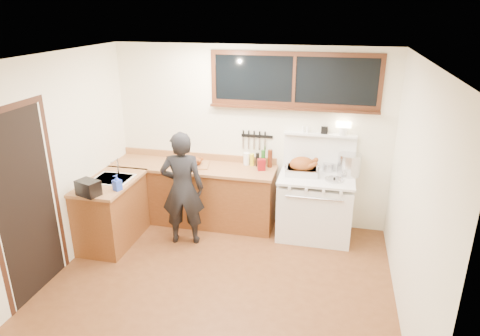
% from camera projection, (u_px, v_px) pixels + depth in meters
% --- Properties ---
extents(ground_plane, '(4.00, 3.50, 0.02)m').
position_uv_depth(ground_plane, '(220.00, 283.00, 5.08)').
color(ground_plane, '#5D3218').
extents(room_shell, '(4.10, 3.60, 2.65)m').
position_uv_depth(room_shell, '(217.00, 151.00, 4.49)').
color(room_shell, white).
rests_on(room_shell, ground).
extents(counter_back, '(2.44, 0.64, 1.00)m').
position_uv_depth(counter_back, '(194.00, 193.00, 6.41)').
color(counter_back, brown).
rests_on(counter_back, ground).
extents(counter_left, '(0.64, 1.09, 0.90)m').
position_uv_depth(counter_left, '(112.00, 211.00, 5.84)').
color(counter_left, brown).
rests_on(counter_left, ground).
extents(sink_unit, '(0.50, 0.45, 0.37)m').
position_uv_depth(sink_unit, '(113.00, 183.00, 5.77)').
color(sink_unit, white).
rests_on(sink_unit, counter_left).
extents(vintage_stove, '(1.02, 0.74, 1.61)m').
position_uv_depth(vintage_stove, '(315.00, 205.00, 5.99)').
color(vintage_stove, white).
rests_on(vintage_stove, ground).
extents(back_window, '(2.32, 0.13, 0.77)m').
position_uv_depth(back_window, '(294.00, 86.00, 5.79)').
color(back_window, black).
rests_on(back_window, room_shell).
extents(left_doorway, '(0.02, 1.04, 2.17)m').
position_uv_depth(left_doorway, '(27.00, 203.00, 4.61)').
color(left_doorway, black).
rests_on(left_doorway, ground).
extents(knife_strip, '(0.46, 0.03, 0.28)m').
position_uv_depth(knife_strip, '(256.00, 137.00, 6.18)').
color(knife_strip, black).
rests_on(knife_strip, room_shell).
extents(man, '(0.64, 0.49, 1.58)m').
position_uv_depth(man, '(183.00, 189.00, 5.71)').
color(man, black).
rests_on(man, ground).
extents(soap_bottle, '(0.12, 0.12, 0.21)m').
position_uv_depth(soap_bottle, '(117.00, 183.00, 5.37)').
color(soap_bottle, blue).
rests_on(soap_bottle, counter_left).
extents(toaster, '(0.32, 0.27, 0.19)m').
position_uv_depth(toaster, '(88.00, 188.00, 5.23)').
color(toaster, black).
rests_on(toaster, counter_left).
extents(cutting_board, '(0.49, 0.40, 0.14)m').
position_uv_depth(cutting_board, '(194.00, 162.00, 6.20)').
color(cutting_board, '#A26C40').
rests_on(cutting_board, counter_back).
extents(roast_turkey, '(0.48, 0.36, 0.25)m').
position_uv_depth(roast_turkey, '(302.00, 167.00, 5.88)').
color(roast_turkey, silver).
rests_on(roast_turkey, vintage_stove).
extents(stockpot, '(0.36, 0.36, 0.30)m').
position_uv_depth(stockpot, '(349.00, 164.00, 5.85)').
color(stockpot, silver).
rests_on(stockpot, vintage_stove).
extents(saucepan, '(0.19, 0.29, 0.12)m').
position_uv_depth(saucepan, '(328.00, 167.00, 6.02)').
color(saucepan, silver).
rests_on(saucepan, vintage_stove).
extents(pot_lid, '(0.33, 0.33, 0.04)m').
position_uv_depth(pot_lid, '(334.00, 180.00, 5.70)').
color(pot_lid, silver).
rests_on(pot_lid, vintage_stove).
extents(coffee_tin, '(0.13, 0.12, 0.16)m').
position_uv_depth(coffee_tin, '(261.00, 165.00, 6.04)').
color(coffee_tin, maroon).
rests_on(coffee_tin, counter_back).
extents(pitcher, '(0.12, 0.12, 0.18)m').
position_uv_depth(pitcher, '(247.00, 159.00, 6.25)').
color(pitcher, white).
rests_on(pitcher, counter_back).
extents(bottle_cluster, '(0.33, 0.07, 0.26)m').
position_uv_depth(bottle_cluster, '(263.00, 159.00, 6.16)').
color(bottle_cluster, black).
rests_on(bottle_cluster, counter_back).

